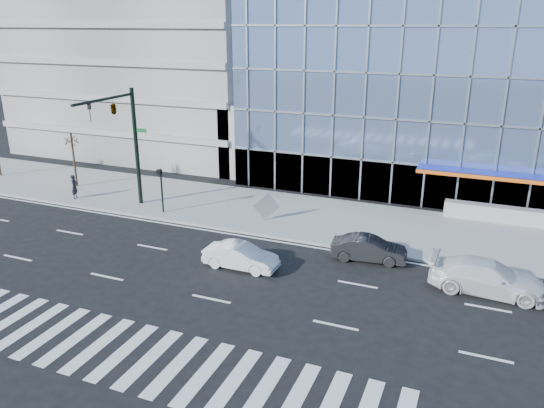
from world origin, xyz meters
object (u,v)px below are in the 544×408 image
(traffic_signal, at_px, (120,121))
(ped_signal_post, at_px, (161,184))
(street_tree_near, at_px, (72,140))
(dark_sedan, at_px, (369,249))
(white_sedan, at_px, (241,256))
(pedestrian, at_px, (75,187))
(white_suv, at_px, (488,277))
(tilted_panel, at_px, (266,206))

(traffic_signal, xyz_separation_m, ped_signal_post, (2.50, 0.37, -4.02))
(street_tree_near, relative_size, dark_sedan, 1.05)
(traffic_signal, xyz_separation_m, white_sedan, (10.86, -5.04, -5.51))
(traffic_signal, bearing_deg, pedestrian, 174.17)
(ped_signal_post, height_order, white_suv, ped_signal_post)
(street_tree_near, height_order, white_suv, street_tree_near)
(ped_signal_post, xyz_separation_m, street_tree_near, (-9.50, 2.56, 1.64))
(white_suv, xyz_separation_m, white_sedan, (-12.00, -2.05, -0.13))
(traffic_signal, height_order, white_suv, traffic_signal)
(traffic_signal, bearing_deg, street_tree_near, 157.29)
(traffic_signal, xyz_separation_m, street_tree_near, (-7.00, 2.93, -2.39))
(traffic_signal, distance_m, ped_signal_post, 4.75)
(traffic_signal, height_order, dark_sedan, traffic_signal)
(traffic_signal, xyz_separation_m, dark_sedan, (16.86, -1.57, -5.50))
(white_suv, bearing_deg, ped_signal_post, 82.05)
(white_sedan, height_order, tilted_panel, tilted_panel)
(white_sedan, distance_m, tilted_panel, 6.88)
(dark_sedan, relative_size, pedestrian, 2.32)
(ped_signal_post, height_order, street_tree_near, street_tree_near)
(white_sedan, distance_m, pedestrian, 16.79)
(street_tree_near, distance_m, pedestrian, 4.19)
(white_suv, bearing_deg, street_tree_near, 80.21)
(ped_signal_post, relative_size, white_sedan, 0.75)
(white_suv, height_order, dark_sedan, white_suv)
(traffic_signal, relative_size, street_tree_near, 1.89)
(white_suv, height_order, tilted_panel, tilted_panel)
(white_sedan, xyz_separation_m, dark_sedan, (6.00, 3.47, 0.01))
(traffic_signal, distance_m, white_sedan, 13.18)
(white_sedan, bearing_deg, dark_sedan, -59.96)
(dark_sedan, bearing_deg, street_tree_near, 72.87)
(tilted_panel, bearing_deg, white_suv, -57.00)
(traffic_signal, distance_m, white_suv, 23.67)
(traffic_signal, bearing_deg, white_sedan, -24.88)
(dark_sedan, xyz_separation_m, tilted_panel, (-7.37, 3.26, 0.39))
(ped_signal_post, relative_size, tilted_panel, 2.31)
(street_tree_near, bearing_deg, ped_signal_post, -15.06)
(street_tree_near, relative_size, tilted_panel, 3.25)
(white_suv, relative_size, white_sedan, 1.36)
(traffic_signal, distance_m, tilted_panel, 10.91)
(pedestrian, bearing_deg, tilted_panel, -103.82)
(ped_signal_post, bearing_deg, traffic_signal, -171.48)
(pedestrian, bearing_deg, white_sedan, -127.77)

